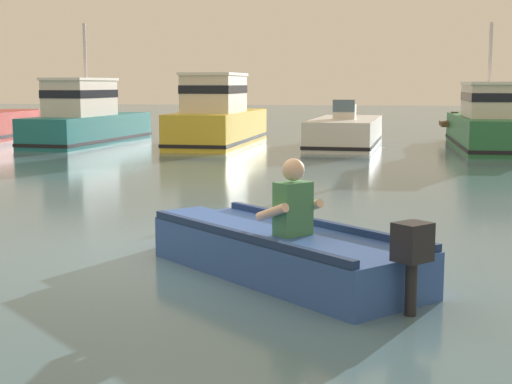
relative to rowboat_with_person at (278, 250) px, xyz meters
name	(u,v)px	position (x,y,z in m)	size (l,w,h in m)	color
ground_plane	(187,251)	(-1.19, 0.89, -0.25)	(120.00, 120.00, 0.00)	slate
rowboat_with_person	(278,250)	(0.00, 0.00, 0.00)	(3.15, 2.97, 1.19)	#2D519E
moored_boat_teal	(87,120)	(-8.38, 15.44, 0.52)	(2.29, 6.11, 3.77)	#1E727A
moored_boat_yellow	(218,119)	(-4.19, 15.73, 0.58)	(2.09, 6.12, 2.23)	gold
moored_boat_white	(346,133)	(-0.25, 15.95, 0.16)	(2.16, 5.51, 1.44)	white
moored_boat_green	(487,124)	(3.89, 15.76, 0.49)	(1.87, 6.66, 3.65)	#287042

